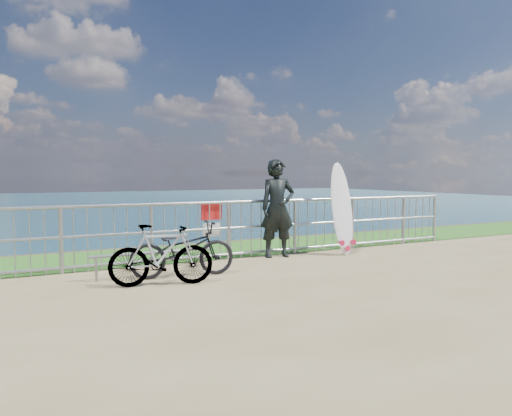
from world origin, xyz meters
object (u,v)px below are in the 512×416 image
surfer (278,208)px  bicycle_near (183,249)px  surfboard (342,212)px  bicycle_far (161,255)px

surfer → bicycle_near: size_ratio=1.15×
surfboard → bicycle_far: size_ratio=1.24×
surfboard → bicycle_near: surfboard is taller
surfer → bicycle_near: 2.52m
surfboard → bicycle_near: (-3.62, -0.60, -0.43)m
surfboard → bicycle_near: bearing=-170.6°
bicycle_near → surfer: bearing=-61.4°
bicycle_near → bicycle_far: bicycle_far is taller
surfer → surfboard: (1.33, -0.33, -0.09)m
surfer → surfboard: surfer is taller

